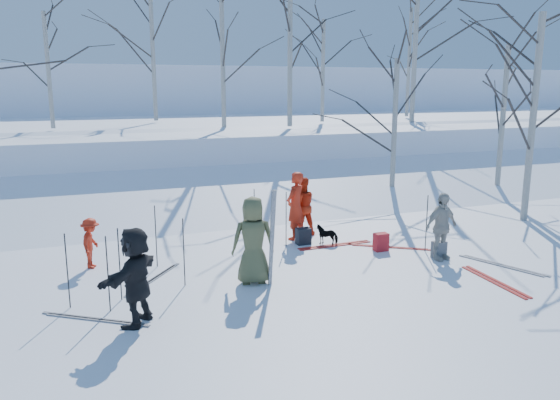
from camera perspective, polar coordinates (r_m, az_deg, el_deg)
name	(u,v)px	position (r m, az deg, el deg)	size (l,w,h in m)	color
ground	(307,277)	(11.18, 2.80, -8.02)	(120.00, 120.00, 0.00)	white
snow_ramp	(218,202)	(17.53, -6.49, -0.24)	(70.00, 9.50, 1.40)	white
snow_plateau	(165,145)	(27.09, -11.96, 5.65)	(70.00, 18.00, 2.20)	white
far_hill	(122,108)	(47.83, -16.18, 9.21)	(90.00, 30.00, 6.00)	white
skier_olive_center	(253,240)	(10.60, -2.81, -4.24)	(0.84, 0.55, 1.72)	brown
skier_red_north	(295,206)	(13.63, 1.61, -0.61)	(0.62, 0.41, 1.71)	red
skier_redor_behind	(302,206)	(14.07, 2.29, -0.65)	(0.73, 0.57, 1.51)	red
skier_red_seated	(91,243)	(12.22, -19.15, -4.28)	(0.70, 0.40, 1.08)	red
skier_cream_east	(441,227)	(12.54, 16.50, -2.68)	(0.89, 0.37, 1.51)	beige
skier_grey_west	(136,276)	(9.11, -14.86, -7.70)	(1.50, 0.48, 1.62)	black
dog	(327,235)	(13.40, 4.96, -3.61)	(0.25, 0.56, 0.47)	black
upright_ski_left	(272,238)	(10.40, -0.88, -4.03)	(0.07, 0.02, 1.90)	silver
upright_ski_right	(272,238)	(10.43, -0.81, -3.98)	(0.07, 0.02, 1.90)	silver
ski_pair_a	(502,265)	(12.74, 22.22, -6.35)	(0.84, 1.85, 0.02)	silver
ski_pair_b	(494,281)	(11.69, 21.50, -7.91)	(0.33, 1.91, 0.02)	red
ski_pair_c	(154,279)	(11.30, -13.05, -8.04)	(1.33, 1.62, 0.02)	silver
ski_pair_d	(95,319)	(9.73, -18.78, -11.71)	(1.66, 1.27, 0.02)	silver
ski_pair_e	(335,245)	(13.33, 5.73, -4.72)	(1.90, 0.25, 0.02)	red
ski_pair_f	(390,247)	(13.37, 11.38, -4.84)	(1.68, 1.24, 0.02)	red
ski_pole_a	(120,264)	(10.21, -16.42, -6.47)	(0.02, 0.02, 1.34)	black
ski_pole_b	(295,212)	(13.77, 1.57, -1.28)	(0.02, 0.02, 1.34)	black
ski_pole_c	(156,236)	(11.87, -12.84, -3.73)	(0.02, 0.02, 1.34)	black
ski_pole_d	(426,223)	(13.09, 15.06, -2.38)	(0.02, 0.02, 1.34)	black
ski_pole_e	(108,274)	(9.76, -17.54, -7.40)	(0.02, 0.02, 1.34)	black
ski_pole_f	(443,228)	(12.77, 16.62, -2.83)	(0.02, 0.02, 1.34)	black
ski_pole_g	(286,219)	(13.03, 0.64, -2.03)	(0.02, 0.02, 1.34)	black
ski_pole_h	(254,216)	(13.41, -2.70, -1.65)	(0.02, 0.02, 1.34)	black
ski_pole_i	(184,252)	(10.65, -10.02, -5.40)	(0.02, 0.02, 1.34)	black
ski_pole_j	(67,271)	(10.14, -21.34, -6.94)	(0.02, 0.02, 1.34)	black
backpack_red	(381,242)	(13.03, 10.50, -4.33)	(0.32, 0.22, 0.42)	#AF1B21
backpack_grey	(439,250)	(12.80, 16.27, -5.00)	(0.30, 0.20, 0.38)	#4F5256
backpack_dark	(303,236)	(13.35, 2.45, -3.80)	(0.34, 0.24, 0.40)	black
birch_plateau_a	(223,63)	(21.77, -6.00, 14.01)	(4.02, 4.02, 4.89)	silver
birch_plateau_b	(416,34)	(25.57, 14.01, 16.51)	(5.96, 5.96, 7.66)	silver
birch_plateau_c	(323,71)	(25.28, 4.51, 13.27)	(3.75, 3.75, 4.49)	silver
birch_plateau_e	(153,54)	(26.59, -13.13, 14.62)	(4.84, 4.84, 6.06)	silver
birch_plateau_f	(290,48)	(22.23, 1.05, 15.55)	(4.85, 4.85, 6.08)	silver
birch_plateau_h	(48,71)	(22.86, -23.04, 12.32)	(3.62, 3.62, 4.31)	silver
birch_plateau_i	(409,63)	(30.44, 13.33, 13.76)	(4.50, 4.50, 5.57)	silver
birch_edge_b	(533,120)	(16.86, 24.91, 7.62)	(4.62, 4.62, 5.75)	silver
birch_edge_c	(502,122)	(20.51, 22.22, 7.58)	(4.22, 4.22, 5.17)	silver
birch_edge_e	(394,131)	(18.39, 11.86, 7.03)	(3.87, 3.87, 4.67)	silver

